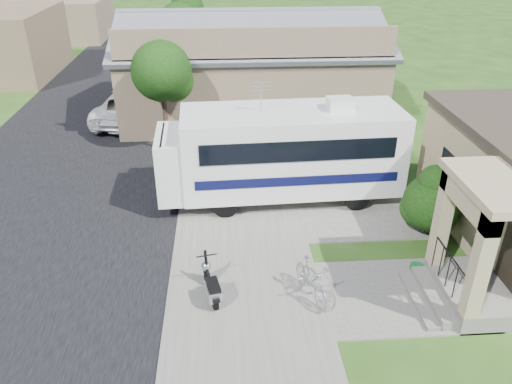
{
  "coord_description": "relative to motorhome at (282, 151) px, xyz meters",
  "views": [
    {
      "loc": [
        -1.41,
        -10.8,
        8.39
      ],
      "look_at": [
        -0.5,
        2.5,
        1.3
      ],
      "focal_mm": 35.0,
      "sensor_mm": 36.0,
      "label": 1
    }
  ],
  "objects": [
    {
      "name": "street_slab",
      "position": [
        -8.02,
        5.51,
        -1.77
      ],
      "size": [
        9.0,
        80.0,
        0.02
      ],
      "primitive_type": "cube",
      "color": "black",
      "rests_on": "ground"
    },
    {
      "name": "street_tree_a",
      "position": [
        -4.22,
        4.56,
        1.47
      ],
      "size": [
        2.44,
        2.4,
        4.58
      ],
      "color": "black",
      "rests_on": "ground"
    },
    {
      "name": "van",
      "position": [
        -6.76,
        15.29,
        -0.89
      ],
      "size": [
        3.54,
        6.45,
        1.77
      ],
      "primitive_type": "imported",
      "rotation": [
        0.0,
        0.0,
        0.18
      ],
      "color": "silver",
      "rests_on": "ground"
    },
    {
      "name": "street_tree_b",
      "position": [
        -4.22,
        14.56,
        1.62
      ],
      "size": [
        2.44,
        2.4,
        4.73
      ],
      "color": "black",
      "rests_on": "ground"
    },
    {
      "name": "bicycle",
      "position": [
        0.14,
        -5.42,
        -1.26
      ],
      "size": [
        0.98,
        1.79,
        1.03
      ],
      "primitive_type": "imported",
      "rotation": [
        0.0,
        0.0,
        0.3
      ],
      "color": "#B0AFB8",
      "rests_on": "ground"
    },
    {
      "name": "shrub",
      "position": [
        4.25,
        -2.64,
        -0.59
      ],
      "size": [
        1.9,
        1.81,
        2.33
      ],
      "color": "black",
      "rests_on": "ground"
    },
    {
      "name": "pickup_truck",
      "position": [
        -6.38,
        8.42,
        -1.01
      ],
      "size": [
        3.39,
        5.84,
        1.53
      ],
      "primitive_type": "imported",
      "rotation": [
        0.0,
        0.0,
        2.98
      ],
      "color": "silver",
      "rests_on": "ground"
    },
    {
      "name": "sidewalk_slab",
      "position": [
        -1.52,
        5.51,
        -1.75
      ],
      "size": [
        4.0,
        80.0,
        0.06
      ],
      "primitive_type": "cube",
      "color": "#5C5B53",
      "rests_on": "ground"
    },
    {
      "name": "street_tree_c",
      "position": [
        -4.22,
        23.56,
        1.33
      ],
      "size": [
        2.44,
        2.4,
        4.42
      ],
      "color": "black",
      "rests_on": "ground"
    },
    {
      "name": "walk_slab",
      "position": [
        2.48,
        -5.49,
        -1.75
      ],
      "size": [
        4.0,
        3.0,
        0.05
      ],
      "primitive_type": "cube",
      "color": "#5C5B53",
      "rests_on": "ground"
    },
    {
      "name": "warehouse",
      "position": [
        -0.52,
        9.48,
        0.21
      ],
      "size": [
        12.5,
        8.4,
        5.04
      ],
      "color": "brown",
      "rests_on": "ground"
    },
    {
      "name": "driveway_slab",
      "position": [
        0.98,
        0.01,
        -1.75
      ],
      "size": [
        7.0,
        6.0,
        0.05
      ],
      "primitive_type": "cube",
      "color": "#5C5B53",
      "rests_on": "ground"
    },
    {
      "name": "ground",
      "position": [
        -0.52,
        -4.49,
        -1.78
      ],
      "size": [
        120.0,
        120.0,
        0.0
      ],
      "primitive_type": "plane",
      "color": "#204111"
    },
    {
      "name": "motorhome",
      "position": [
        0.0,
        0.0,
        0.0
      ],
      "size": [
        8.17,
        2.9,
        4.14
      ],
      "rotation": [
        0.0,
        0.0,
        0.04
      ],
      "color": "silver",
      "rests_on": "ground"
    },
    {
      "name": "distant_bldg_near",
      "position": [
        -15.52,
        29.51,
        -0.18
      ],
      "size": [
        8.0,
        7.0,
        3.2
      ],
      "primitive_type": "cube",
      "color": "brown",
      "rests_on": "ground"
    },
    {
      "name": "scooter",
      "position": [
        -2.37,
        -5.28,
        -1.33
      ],
      "size": [
        0.64,
        1.5,
        0.99
      ],
      "rotation": [
        0.0,
        0.0,
        0.21
      ],
      "color": "black",
      "rests_on": "ground"
    },
    {
      "name": "garden_hose",
      "position": [
        3.24,
        -4.49,
        -1.69
      ],
      "size": [
        0.37,
        0.37,
        0.17
      ],
      "primitive_type": "cylinder",
      "color": "#146729",
      "rests_on": "ground"
    }
  ]
}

